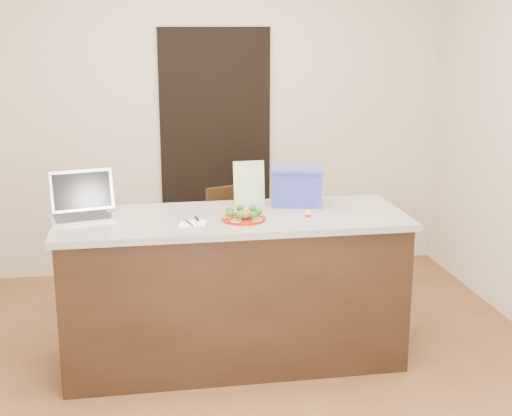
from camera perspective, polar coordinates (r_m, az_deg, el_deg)
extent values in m
plane|color=brown|center=(4.31, -1.34, -13.39)|extent=(4.00, 4.00, 0.00)
plane|color=beige|center=(5.84, -4.29, 7.88)|extent=(4.00, 0.00, 4.00)
plane|color=beige|center=(1.97, 6.94, -5.24)|extent=(4.00, 0.00, 4.00)
cube|color=black|center=(5.88, -3.23, 4.49)|extent=(0.90, 0.02, 2.00)
cube|color=black|center=(4.35, -1.85, -6.73)|extent=(2.00, 0.70, 0.88)
cube|color=beige|center=(4.21, -1.90, -0.88)|extent=(2.06, 0.76, 0.04)
cylinder|color=maroon|center=(4.11, -1.00, -0.86)|extent=(0.26, 0.26, 0.02)
torus|color=maroon|center=(4.10, -1.00, -0.79)|extent=(0.25, 0.25, 0.01)
sphere|color=#935F2A|center=(4.10, -1.01, -0.51)|extent=(0.04, 0.04, 0.04)
sphere|color=#935F2A|center=(4.07, -1.25, -0.61)|extent=(0.04, 0.04, 0.04)
sphere|color=#935F2A|center=(4.07, -0.94, -0.62)|extent=(0.04, 0.04, 0.04)
sphere|color=#935F2A|center=(4.08, -0.66, -0.58)|extent=(0.04, 0.04, 0.04)
sphere|color=#935F2A|center=(4.10, -0.54, -0.51)|extent=(0.04, 0.04, 0.04)
sphere|color=#935F2A|center=(4.12, -0.64, -0.43)|extent=(0.04, 0.04, 0.04)
sphere|color=#935F2A|center=(4.13, -0.91, -0.39)|extent=(0.04, 0.04, 0.04)
sphere|color=#935F2A|center=(4.13, -1.22, -0.40)|extent=(0.04, 0.04, 0.04)
sphere|color=#935F2A|center=(4.11, -1.43, -0.46)|extent=(0.04, 0.04, 0.04)
ellipsoid|color=#1E4F15|center=(4.18, -1.28, 0.01)|extent=(0.05, 0.05, 0.04)
ellipsoid|color=#1E4F15|center=(4.13, -2.10, -0.16)|extent=(0.05, 0.05, 0.04)
ellipsoid|color=#1E4F15|center=(4.06, -2.11, -0.43)|extent=(0.05, 0.05, 0.04)
ellipsoid|color=#1E4F15|center=(4.01, -1.27, -0.60)|extent=(0.05, 0.05, 0.04)
ellipsoid|color=#1E4F15|center=(4.03, -0.22, -0.53)|extent=(0.05, 0.05, 0.04)
ellipsoid|color=#1E4F15|center=(4.10, 0.22, -0.28)|extent=(0.05, 0.05, 0.04)
ellipsoid|color=#1E4F15|center=(4.16, -0.26, -0.04)|extent=(0.05, 0.05, 0.04)
torus|color=#FFAF1A|center=(4.20, -1.27, -0.36)|extent=(0.06, 0.06, 0.01)
torus|color=#FFAF1A|center=(4.11, -2.38, -0.68)|extent=(0.06, 0.06, 0.01)
torus|color=#FFAF1A|center=(4.01, -1.60, -1.05)|extent=(0.06, 0.06, 0.01)
torus|color=#FFAF1A|center=(4.04, 0.04, -0.96)|extent=(0.06, 0.06, 0.01)
torus|color=#FFAF1A|center=(4.15, 0.19, -0.53)|extent=(0.06, 0.06, 0.01)
cube|color=white|center=(4.04, -5.09, -1.24)|extent=(0.17, 0.17, 0.01)
cube|color=silver|center=(4.02, -5.35, -1.24)|extent=(0.04, 0.13, 0.00)
cube|color=silver|center=(4.09, -5.43, -0.99)|extent=(0.04, 0.06, 0.00)
cube|color=white|center=(3.99, -4.60, -1.31)|extent=(0.03, 0.10, 0.01)
cube|color=silver|center=(4.10, -4.74, -0.92)|extent=(0.03, 0.12, 0.00)
cylinder|color=silver|center=(4.12, 4.17, -0.58)|extent=(0.03, 0.03, 0.05)
cylinder|color=silver|center=(4.11, 4.18, -0.15)|extent=(0.02, 0.02, 0.01)
cylinder|color=#AC1F12|center=(4.11, 4.18, -0.01)|extent=(0.02, 0.02, 0.01)
cylinder|color=#AC1F12|center=(4.12, 4.17, -0.62)|extent=(0.03, 0.03, 0.02)
cube|color=#ABADB0|center=(4.26, -13.75, -0.72)|extent=(0.42, 0.33, 0.02)
cube|color=#ABADB0|center=(4.35, -13.75, 1.38)|extent=(0.37, 0.14, 0.24)
cube|color=black|center=(4.34, -13.75, 1.36)|extent=(0.34, 0.12, 0.21)
cube|color=#272729|center=(4.24, -13.77, -0.64)|extent=(0.34, 0.24, 0.00)
cube|color=white|center=(4.43, -0.56, 2.00)|extent=(0.19, 0.05, 0.27)
cube|color=#2D38A5|center=(4.44, 3.32, 1.64)|extent=(0.35, 0.29, 0.22)
cube|color=#2D38A5|center=(4.42, 3.34, 3.12)|extent=(0.38, 0.31, 0.02)
cube|color=#321D0F|center=(5.03, -1.61, -3.92)|extent=(0.51, 0.51, 0.04)
cube|color=#321D0F|center=(5.13, -1.91, -0.68)|extent=(0.39, 0.17, 0.46)
cylinder|color=#321D0F|center=(4.93, -3.29, -7.00)|extent=(0.03, 0.03, 0.43)
cylinder|color=#321D0F|center=(4.97, 0.65, -6.77)|extent=(0.03, 0.03, 0.43)
cylinder|color=#321D0F|center=(5.24, -3.71, -5.65)|extent=(0.03, 0.03, 0.43)
cylinder|color=#321D0F|center=(5.29, -0.01, -5.45)|extent=(0.03, 0.03, 0.43)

